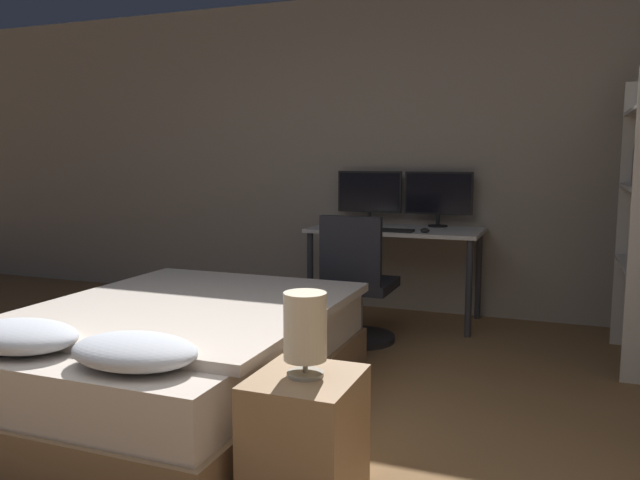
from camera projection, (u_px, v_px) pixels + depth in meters
wall_back at (382, 155)px, 5.40m from camera, size 12.00×0.06×2.70m
bed at (179, 354)px, 3.36m from camera, size 1.53×2.04×0.61m
nightstand at (305, 437)px, 2.41m from camera, size 0.39×0.44×0.49m
bedside_lamp at (305, 328)px, 2.36m from camera, size 0.16×0.16×0.32m
desk at (396, 240)px, 5.03m from camera, size 1.36×0.68×0.76m
monitor_left at (370, 194)px, 5.31m from camera, size 0.56×0.16×0.45m
monitor_right at (438, 195)px, 5.10m from camera, size 0.56×0.16×0.45m
keyboard at (388, 230)px, 4.80m from camera, size 0.39×0.13×0.02m
computer_mouse at (425, 230)px, 4.70m from camera, size 0.07×0.05×0.04m
office_chair at (357, 292)px, 4.44m from camera, size 0.52×0.52×0.93m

